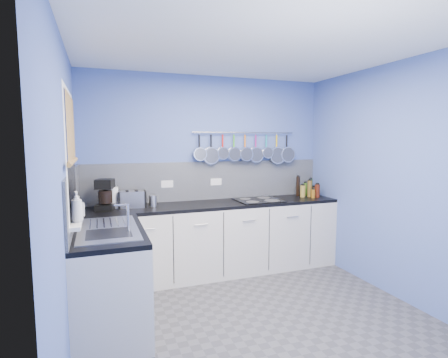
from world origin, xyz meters
TOP-DOWN VIEW (x-y plane):
  - floor at (0.00, 0.00)m, footprint 3.20×3.00m
  - ceiling at (0.00, 0.00)m, footprint 3.20×3.00m
  - wall_back at (0.00, 1.51)m, footprint 3.20×0.02m
  - wall_front at (0.00, -1.51)m, footprint 3.20×0.02m
  - wall_left at (-1.61, 0.00)m, footprint 0.02×3.00m
  - wall_right at (1.61, 0.00)m, footprint 0.02×3.00m
  - backsplash_back at (0.00, 1.49)m, footprint 3.20×0.02m
  - backsplash_left at (-1.59, 0.60)m, footprint 0.02×1.80m
  - cabinet_run_back at (0.00, 1.20)m, footprint 3.20×0.60m
  - worktop_back at (0.00, 1.20)m, footprint 3.20×0.60m
  - cabinet_run_left at (-1.30, 0.30)m, footprint 0.60×1.20m
  - worktop_left at (-1.30, 0.30)m, footprint 0.60×1.20m
  - window_frame at (-1.58, 0.30)m, footprint 0.01×1.00m
  - window_glass at (-1.57, 0.30)m, footprint 0.01×0.90m
  - bamboo_blind at (-1.56, 0.30)m, footprint 0.01×0.90m
  - window_sill at (-1.55, 0.30)m, footprint 0.10×0.98m
  - sink_unit at (-1.30, 0.30)m, footprint 0.50×0.95m
  - mixer_tap at (-1.14, 0.12)m, footprint 0.12×0.08m
  - socket_left at (-0.55, 1.48)m, footprint 0.15×0.01m
  - socket_right at (0.10, 1.48)m, footprint 0.15×0.01m
  - pot_rail at (0.50, 1.45)m, footprint 1.45×0.02m
  - soap_bottle_a at (-1.53, 0.00)m, footprint 0.10×0.10m
  - soap_bottle_b at (-1.53, 0.22)m, footprint 0.10×0.10m
  - paper_towel at (-1.21, 1.28)m, footprint 0.13×0.13m
  - coffee_maker at (-1.30, 1.22)m, footprint 0.25×0.26m
  - toaster at (-1.01, 1.27)m, footprint 0.32×0.22m
  - canister at (-0.77, 1.24)m, footprint 0.11×0.11m
  - hob at (0.58, 1.17)m, footprint 0.57×0.50m
  - pan_0 at (-0.13, 1.44)m, footprint 0.17×0.08m
  - pan_1 at (0.02, 1.44)m, footprint 0.22×0.05m
  - pan_2 at (0.18, 1.44)m, footprint 0.16×0.06m
  - pan_3 at (0.34, 1.44)m, footprint 0.19×0.07m
  - pan_4 at (0.50, 1.44)m, footprint 0.19×0.08m
  - pan_5 at (0.66, 1.44)m, footprint 0.21×0.06m
  - pan_6 at (0.82, 1.44)m, footprint 0.16×0.08m
  - pan_7 at (0.98, 1.44)m, footprint 0.24×0.07m
  - pan_8 at (1.14, 1.44)m, footprint 0.22×0.07m
  - condiment_0 at (1.46, 1.31)m, footprint 0.05×0.05m
  - condiment_1 at (1.38, 1.32)m, footprint 0.06×0.06m
  - condiment_2 at (1.27, 1.33)m, footprint 0.05×0.05m
  - condiment_3 at (1.46, 1.22)m, footprint 0.07×0.07m
  - condiment_4 at (1.37, 1.21)m, footprint 0.06×0.06m
  - condiment_5 at (1.28, 1.23)m, footprint 0.07×0.07m
  - condiment_6 at (1.45, 1.14)m, footprint 0.07×0.07m
  - condiment_7 at (1.37, 1.12)m, footprint 0.05×0.05m

SIDE VIEW (x-z plane):
  - floor at x=0.00m, z-range -0.02..0.00m
  - cabinet_run_back at x=0.00m, z-range 0.00..0.86m
  - cabinet_run_left at x=-1.30m, z-range 0.00..0.86m
  - worktop_back at x=0.00m, z-range 0.86..0.90m
  - worktop_left at x=-1.30m, z-range 0.86..0.90m
  - sink_unit at x=-1.30m, z-range 0.90..0.91m
  - hob at x=0.58m, z-range 0.90..0.91m
  - condiment_7 at x=1.37m, z-range 0.90..1.02m
  - canister at x=-0.77m, z-range 0.90..1.03m
  - condiment_3 at x=1.46m, z-range 0.90..1.03m
  - condiment_5 at x=1.28m, z-range 0.90..1.06m
  - condiment_6 at x=1.45m, z-range 0.90..1.08m
  - condiment_1 at x=1.38m, z-range 0.90..1.08m
  - toaster at x=-1.01m, z-range 0.90..1.09m
  - condiment_4 at x=1.37m, z-range 0.90..1.13m
  - condiment_0 at x=1.46m, z-range 0.90..1.13m
  - paper_towel at x=-1.21m, z-range 0.90..1.14m
  - mixer_tap at x=-1.14m, z-range 0.90..1.16m
  - window_sill at x=-1.55m, z-range 1.02..1.05m
  - condiment_2 at x=1.27m, z-range 0.90..1.17m
  - coffee_maker at x=-1.30m, z-range 0.90..1.25m
  - socket_left at x=-0.55m, z-range 1.09..1.18m
  - socket_right at x=0.10m, z-range 1.09..1.18m
  - soap_bottle_b at x=-1.53m, z-range 1.05..1.22m
  - backsplash_back at x=0.00m, z-range 0.90..1.40m
  - backsplash_left at x=-1.59m, z-range 0.90..1.40m
  - soap_bottle_a at x=-1.53m, z-range 1.05..1.29m
  - wall_back at x=0.00m, z-range 0.00..2.50m
  - wall_front at x=0.00m, z-range 0.00..2.50m
  - wall_left at x=-1.61m, z-range 0.00..2.50m
  - wall_right at x=1.61m, z-range 0.00..2.50m
  - window_glass at x=-1.57m, z-range 1.05..2.05m
  - window_frame at x=-1.58m, z-range 1.00..2.10m
  - pan_7 at x=0.98m, z-range 1.35..1.78m
  - pan_8 at x=1.14m, z-range 1.37..1.78m
  - pan_1 at x=0.02m, z-range 1.37..1.78m
  - pan_5 at x=0.66m, z-range 1.38..1.78m
  - pan_4 at x=0.50m, z-range 1.40..1.78m
  - pan_3 at x=0.34m, z-range 1.40..1.78m
  - pan_0 at x=-0.13m, z-range 1.42..1.78m
  - pan_2 at x=0.18m, z-range 1.43..1.78m
  - pan_6 at x=0.82m, z-range 1.43..1.78m
  - bamboo_blind at x=-1.56m, z-range 1.50..2.05m
  - pot_rail at x=0.50m, z-range 1.77..1.79m
  - ceiling at x=0.00m, z-range 2.50..2.52m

